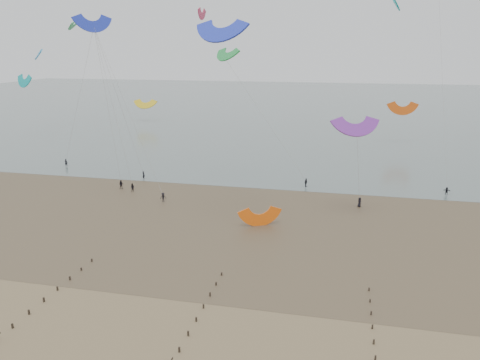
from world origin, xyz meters
name	(u,v)px	position (x,y,z in m)	size (l,w,h in m)	color
ground	(155,325)	(0.00, 0.00, 0.00)	(500.00, 500.00, 0.00)	brown
sea_and_shore	(209,212)	(-4.08, 34.40, 0.01)	(500.00, 665.00, 0.03)	#475654
kitesurfer_lead	(144,175)	(-23.86, 51.50, 0.91)	(0.66, 0.43, 1.82)	black
kitesurfers	(297,192)	(10.04, 46.44, 0.88)	(141.18, 21.21, 1.85)	black
grounded_kite	(260,226)	(5.71, 29.82, 0.00)	(6.03, 3.16, 4.60)	#FF6110
kites_airborne	(235,72)	(-11.31, 85.77, 21.30)	(260.73, 110.30, 39.02)	#2C94D6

